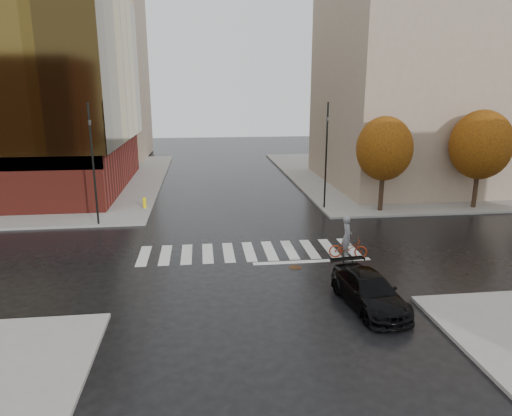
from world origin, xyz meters
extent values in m
plane|color=black|center=(0.00, 0.00, 0.00)|extent=(120.00, 120.00, 0.00)
cube|color=gray|center=(21.00, 21.00, 0.07)|extent=(30.00, 30.00, 0.15)
cube|color=silver|center=(0.00, 0.50, 0.01)|extent=(12.00, 3.00, 0.01)
cube|color=gray|center=(17.00, 17.00, 9.15)|extent=(16.00, 16.00, 18.00)
cube|color=gray|center=(-16.00, 37.00, 10.15)|extent=(14.00, 12.00, 20.00)
cylinder|color=black|center=(10.00, 7.40, 1.55)|extent=(0.32, 0.32, 2.80)
ellipsoid|color=#8E540D|center=(10.00, 7.40, 4.47)|extent=(3.80, 3.80, 4.37)
cylinder|color=black|center=(17.00, 7.40, 1.55)|extent=(0.32, 0.32, 2.80)
ellipsoid|color=#8E540D|center=(17.00, 7.40, 4.63)|extent=(4.20, 4.20, 4.83)
imported|color=black|center=(4.06, -6.34, 0.66)|extent=(2.35, 4.71, 1.32)
imported|color=#A02E0E|center=(4.94, -1.00, 0.51)|extent=(2.04, 1.06, 1.02)
imported|color=gray|center=(4.84, -1.00, 1.17)|extent=(0.64, 0.84, 2.07)
cylinder|color=black|center=(-8.95, 6.30, 3.89)|extent=(0.12, 0.12, 7.49)
imported|color=black|center=(-8.95, 6.30, 6.61)|extent=(0.22, 0.20, 0.94)
cylinder|color=black|center=(6.30, 8.62, 3.85)|extent=(0.12, 0.12, 7.39)
imported|color=black|center=(6.30, 8.62, 6.53)|extent=(0.17, 0.20, 0.92)
cylinder|color=yellow|center=(-6.50, 10.00, 0.48)|extent=(0.26, 0.26, 0.65)
sphere|color=yellow|center=(-6.50, 10.00, 0.80)|extent=(0.28, 0.28, 0.28)
cylinder|color=#492E1A|center=(1.99, -2.00, 0.01)|extent=(0.71, 0.71, 0.01)
camera|label=1|loc=(-2.40, -22.29, 8.41)|focal=32.00mm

